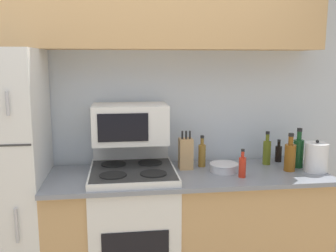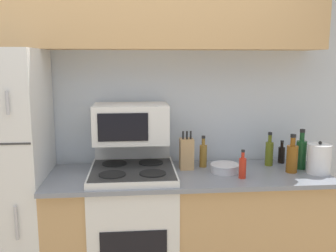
{
  "view_description": "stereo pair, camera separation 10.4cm",
  "coord_description": "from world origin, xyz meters",
  "px_view_note": "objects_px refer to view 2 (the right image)",
  "views": [
    {
      "loc": [
        -0.14,
        -2.25,
        1.7
      ],
      "look_at": [
        0.2,
        0.28,
        1.25
      ],
      "focal_mm": 40.0,
      "sensor_mm": 36.0,
      "label": 1
    },
    {
      "loc": [
        -0.04,
        -2.26,
        1.7
      ],
      "look_at": [
        0.2,
        0.28,
        1.25
      ],
      "focal_mm": 40.0,
      "sensor_mm": 36.0,
      "label": 2
    }
  ],
  "objects_px": {
    "microwave": "(131,123)",
    "bottle_vinegar": "(203,155)",
    "bowl": "(225,168)",
    "bottle_hot_sauce": "(243,167)",
    "stove": "(134,230)",
    "bottle_olive_oil": "(269,152)",
    "bottle_soy_sauce": "(281,154)",
    "bottle_wine_green": "(301,153)",
    "bottle_whiskey": "(292,157)",
    "kettle": "(319,159)",
    "knife_block": "(187,154)"
  },
  "relations": [
    {
      "from": "microwave",
      "to": "bottle_wine_green",
      "type": "bearing_deg",
      "value": -4.17
    },
    {
      "from": "stove",
      "to": "bottle_wine_green",
      "type": "height_order",
      "value": "bottle_wine_green"
    },
    {
      "from": "stove",
      "to": "bottle_whiskey",
      "type": "bearing_deg",
      "value": -2.07
    },
    {
      "from": "bottle_vinegar",
      "to": "bottle_wine_green",
      "type": "distance_m",
      "value": 0.73
    },
    {
      "from": "bottle_hot_sauce",
      "to": "bottle_olive_oil",
      "type": "bearing_deg",
      "value": 44.88
    },
    {
      "from": "bottle_hot_sauce",
      "to": "bottle_soy_sauce",
      "type": "distance_m",
      "value": 0.55
    },
    {
      "from": "stove",
      "to": "bowl",
      "type": "distance_m",
      "value": 0.8
    },
    {
      "from": "microwave",
      "to": "bottle_hot_sauce",
      "type": "height_order",
      "value": "microwave"
    },
    {
      "from": "bottle_olive_oil",
      "to": "bottle_wine_green",
      "type": "relative_size",
      "value": 0.87
    },
    {
      "from": "bottle_whiskey",
      "to": "bottle_hot_sauce",
      "type": "bearing_deg",
      "value": -165.19
    },
    {
      "from": "bottle_whiskey",
      "to": "bottle_wine_green",
      "type": "bearing_deg",
      "value": 37.93
    },
    {
      "from": "bottle_olive_oil",
      "to": "bottle_whiskey",
      "type": "bearing_deg",
      "value": -62.42
    },
    {
      "from": "knife_block",
      "to": "bottle_whiskey",
      "type": "distance_m",
      "value": 0.76
    },
    {
      "from": "kettle",
      "to": "stove",
      "type": "bearing_deg",
      "value": 176.56
    },
    {
      "from": "bottle_soy_sauce",
      "to": "bottle_hot_sauce",
      "type": "bearing_deg",
      "value": -139.75
    },
    {
      "from": "stove",
      "to": "bottle_vinegar",
      "type": "bearing_deg",
      "value": 16.31
    },
    {
      "from": "microwave",
      "to": "bottle_hot_sauce",
      "type": "bearing_deg",
      "value": -20.11
    },
    {
      "from": "bottle_wine_green",
      "to": "kettle",
      "type": "xyz_separation_m",
      "value": [
        0.08,
        -0.12,
        -0.01
      ]
    },
    {
      "from": "bowl",
      "to": "bottle_wine_green",
      "type": "relative_size",
      "value": 0.7
    },
    {
      "from": "microwave",
      "to": "bottle_whiskey",
      "type": "distance_m",
      "value": 1.19
    },
    {
      "from": "knife_block",
      "to": "bottle_olive_oil",
      "type": "height_order",
      "value": "knife_block"
    },
    {
      "from": "knife_block",
      "to": "stove",
      "type": "bearing_deg",
      "value": -164.15
    },
    {
      "from": "bottle_olive_oil",
      "to": "bottle_wine_green",
      "type": "bearing_deg",
      "value": -27.92
    },
    {
      "from": "microwave",
      "to": "bottle_olive_oil",
      "type": "relative_size",
      "value": 2.06
    },
    {
      "from": "knife_block",
      "to": "bottle_vinegar",
      "type": "relative_size",
      "value": 1.2
    },
    {
      "from": "stove",
      "to": "bottle_olive_oil",
      "type": "height_order",
      "value": "bottle_olive_oil"
    },
    {
      "from": "microwave",
      "to": "bottle_olive_oil",
      "type": "bearing_deg",
      "value": 0.89
    },
    {
      "from": "bottle_olive_oil",
      "to": "bottle_vinegar",
      "type": "height_order",
      "value": "bottle_olive_oil"
    },
    {
      "from": "microwave",
      "to": "bottle_olive_oil",
      "type": "height_order",
      "value": "microwave"
    },
    {
      "from": "bottle_olive_oil",
      "to": "kettle",
      "type": "bearing_deg",
      "value": -38.89
    },
    {
      "from": "bowl",
      "to": "bottle_hot_sauce",
      "type": "height_order",
      "value": "bottle_hot_sauce"
    },
    {
      "from": "microwave",
      "to": "bowl",
      "type": "xyz_separation_m",
      "value": [
        0.67,
        -0.13,
        -0.31
      ]
    },
    {
      "from": "microwave",
      "to": "bottle_vinegar",
      "type": "xyz_separation_m",
      "value": [
        0.54,
        0.02,
        -0.25
      ]
    },
    {
      "from": "stove",
      "to": "bottle_olive_oil",
      "type": "bearing_deg",
      "value": 8.07
    },
    {
      "from": "bottle_olive_oil",
      "to": "bottle_hot_sauce",
      "type": "relative_size",
      "value": 1.3
    },
    {
      "from": "bottle_whiskey",
      "to": "bottle_wine_green",
      "type": "relative_size",
      "value": 0.93
    },
    {
      "from": "bottle_whiskey",
      "to": "bottle_wine_green",
      "type": "xyz_separation_m",
      "value": [
        0.1,
        0.08,
        0.01
      ]
    },
    {
      "from": "bottle_olive_oil",
      "to": "bottle_wine_green",
      "type": "distance_m",
      "value": 0.23
    },
    {
      "from": "bottle_olive_oil",
      "to": "bottle_soy_sauce",
      "type": "xyz_separation_m",
      "value": [
        0.12,
        0.06,
        -0.03
      ]
    },
    {
      "from": "stove",
      "to": "bottle_wine_green",
      "type": "distance_m",
      "value": 1.36
    },
    {
      "from": "bottle_whiskey",
      "to": "bottle_soy_sauce",
      "type": "xyz_separation_m",
      "value": [
        0.02,
        0.25,
        -0.04
      ]
    },
    {
      "from": "stove",
      "to": "bottle_whiskey",
      "type": "relative_size",
      "value": 3.96
    },
    {
      "from": "bowl",
      "to": "knife_block",
      "type": "bearing_deg",
      "value": 156.54
    },
    {
      "from": "bottle_olive_oil",
      "to": "bottle_vinegar",
      "type": "relative_size",
      "value": 1.08
    },
    {
      "from": "bottle_vinegar",
      "to": "bowl",
      "type": "bearing_deg",
      "value": -50.29
    },
    {
      "from": "stove",
      "to": "bottle_vinegar",
      "type": "relative_size",
      "value": 4.62
    },
    {
      "from": "bottle_soy_sauce",
      "to": "stove",
      "type": "bearing_deg",
      "value": -169.89
    },
    {
      "from": "knife_block",
      "to": "bowl",
      "type": "relative_size",
      "value": 1.37
    },
    {
      "from": "kettle",
      "to": "bottle_whiskey",
      "type": "bearing_deg",
      "value": 168.19
    },
    {
      "from": "bowl",
      "to": "kettle",
      "type": "bearing_deg",
      "value": -6.77
    }
  ]
}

